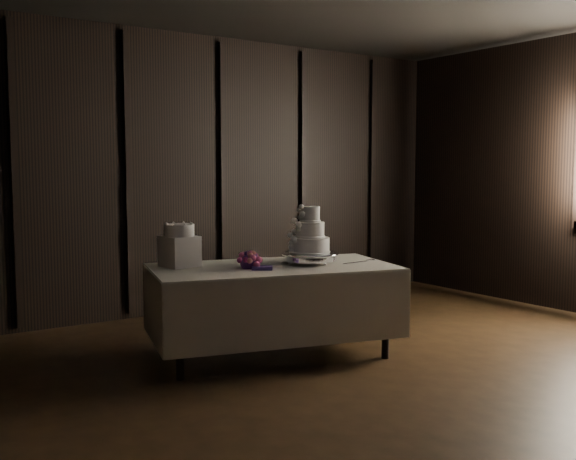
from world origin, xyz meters
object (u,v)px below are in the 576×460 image
Objects in this scene: bouquet at (249,261)px; box_pedestal at (180,251)px; display_table at (273,307)px; cake_stand at (310,258)px; wedding_cake at (308,235)px; small_cake at (179,230)px.

box_pedestal is at bearing 134.42° from bouquet.
cake_stand is (0.33, -0.06, 0.39)m from display_table.
display_table is 8.42× the size of box_pedestal.
wedding_cake is at bearing -150.26° from cake_stand.
cake_stand is at bearing -25.70° from box_pedestal.
display_table is 8.88× the size of small_cake.
wedding_cake is at bearing -7.21° from bouquet.
small_cake is at bearing 166.79° from wedding_cake.
cake_stand is 1.12m from small_cake.
bouquet is at bearing 174.79° from cake_stand.
display_table is 1.00m from small_cake.
box_pedestal is at bearing 154.30° from cake_stand.
wedding_cake is at bearing -27.16° from box_pedestal.
small_cake reaches higher than cake_stand.
small_cake is (-0.41, 0.42, 0.24)m from bouquet.
cake_stand is 1.09m from box_pedestal.
display_table is 0.67m from wedding_cake.
wedding_cake is 0.58m from bouquet.
small_cake is at bearing 154.30° from cake_stand.
small_cake is (-0.98, 0.47, 0.25)m from cake_stand.
small_cake is at bearing 0.00° from box_pedestal.
box_pedestal reaches higher than cake_stand.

